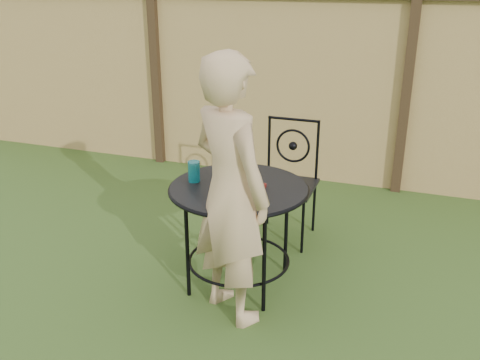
% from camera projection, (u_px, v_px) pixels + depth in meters
% --- Properties ---
extents(ground, '(60.00, 60.00, 0.00)m').
position_uv_depth(ground, '(183.00, 275.00, 3.83)').
color(ground, '#294215').
rests_on(ground, ground).
extents(fence, '(8.00, 0.12, 1.90)m').
position_uv_depth(fence, '(273.00, 86.00, 5.40)').
color(fence, tan).
rests_on(fence, ground).
extents(patio_table, '(0.92, 0.92, 0.72)m').
position_uv_depth(patio_table, '(239.00, 206.00, 3.53)').
color(patio_table, black).
rests_on(patio_table, ground).
extents(patio_chair, '(0.46, 0.46, 0.95)m').
position_uv_depth(patio_chair, '(287.00, 177.00, 4.24)').
color(patio_chair, black).
rests_on(patio_chair, ground).
extents(diner, '(0.72, 0.65, 1.65)m').
position_uv_depth(diner, '(230.00, 192.00, 3.14)').
color(diner, tan).
rests_on(diner, ground).
extents(salad_plate, '(0.27, 0.27, 0.02)m').
position_uv_depth(salad_plate, '(240.00, 190.00, 3.40)').
color(salad_plate, '#510B0F').
rests_on(salad_plate, patio_table).
extents(salad, '(0.21, 0.21, 0.08)m').
position_uv_depth(salad, '(240.00, 182.00, 3.38)').
color(salad, '#235614').
rests_on(salad, salad_plate).
extents(fork, '(0.01, 0.01, 0.18)m').
position_uv_depth(fork, '(242.00, 163.00, 3.33)').
color(fork, silver).
rests_on(fork, salad).
extents(drinking_glass, '(0.08, 0.08, 0.14)m').
position_uv_depth(drinking_glass, '(194.00, 171.00, 3.54)').
color(drinking_glass, '#0A717D').
rests_on(drinking_glass, patio_table).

